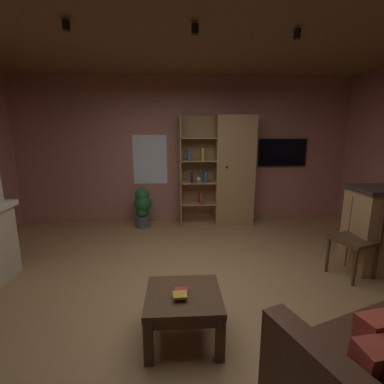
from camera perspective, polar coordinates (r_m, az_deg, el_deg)
The scene contains 14 objects.
floor at distance 3.11m, azimuth 0.47°, elevation -21.09°, with size 6.33×5.30×0.02m, color #A37A4C.
wall_back at distance 5.29m, azimuth -1.47°, elevation 8.51°, with size 6.45×0.06×2.73m, color #AD7060.
ceiling at distance 2.81m, azimuth 0.58°, elevation 33.97°, with size 6.33×5.30×0.02m, color brown.
window_pane_back at distance 5.29m, azimuth -8.79°, elevation 6.73°, with size 0.64×0.01×0.93m, color white.
bookshelf_cabinet at distance 5.15m, azimuth 7.83°, elevation 4.27°, with size 1.37×0.41×2.03m.
coffee_table at distance 2.42m, azimuth -1.79°, elevation -22.25°, with size 0.62×0.58×0.42m.
table_book_0 at distance 2.37m, azimuth -2.28°, elevation -20.09°, with size 0.11×0.09×0.03m, color #B22D2D.
table_book_1 at distance 2.28m, azimuth -2.54°, elevation -20.78°, with size 0.11×0.10×0.02m, color gold.
dining_chair at distance 3.85m, azimuth 31.61°, elevation -7.40°, with size 0.54×0.54×0.92m.
potted_floor_plant at distance 5.13m, azimuth -10.31°, elevation -2.90°, with size 0.32×0.33×0.72m.
wall_mounted_tv at distance 5.62m, azimuth 18.40°, elevation 7.88°, with size 0.94×0.06×0.53m.
track_light_spot_1 at distance 3.12m, azimuth -24.89°, elevation 29.12°, with size 0.07×0.07×0.09m, color black.
track_light_spot_2 at distance 2.98m, azimuth 0.65°, elevation 31.00°, with size 0.07×0.07×0.09m, color black.
track_light_spot_3 at distance 3.27m, azimuth 21.21°, elevation 28.53°, with size 0.07×0.07×0.09m, color black.
Camera 1 is at (-0.18, -2.60, 1.69)m, focal length 25.41 mm.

